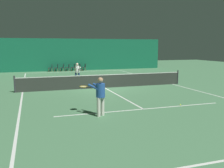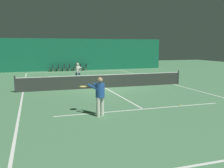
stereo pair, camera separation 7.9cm
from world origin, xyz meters
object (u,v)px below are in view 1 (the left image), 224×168
courtside_chair_0 (51,67)px  courtside_chair_2 (62,67)px  player_near (100,93)px  courtside_chair_1 (57,67)px  courtside_chair_5 (79,67)px  courtside_chair_6 (84,67)px  tennis_ball (180,105)px  courtside_chair_4 (73,67)px  tennis_net (105,81)px  player_far (77,71)px  courtside_chair_3 (68,67)px

courtside_chair_0 → courtside_chair_2: bearing=90.0°
player_near → courtside_chair_2: bearing=-36.7°
courtside_chair_0 → courtside_chair_1: 0.66m
courtside_chair_0 → courtside_chair_5: bearing=90.0°
courtside_chair_6 → tennis_ball: (0.80, -19.31, -0.45)m
player_near → courtside_chair_4: (2.19, 19.84, -0.47)m
courtside_chair_4 → courtside_chair_1: bearing=-90.0°
courtside_chair_4 → courtside_chair_5: bearing=90.0°
tennis_net → player_near: 7.20m
player_near → player_far: (0.95, 10.40, -0.05)m
player_far → courtside_chair_0: (-1.39, 9.44, -0.43)m
courtside_chair_0 → courtside_chair_6: 3.95m
tennis_ball → courtside_chair_4: bearing=96.2°
courtside_chair_0 → courtside_chair_4: same height
player_far → courtside_chair_2: 9.45m
courtside_chair_2 → courtside_chair_5: same height
player_far → courtside_chair_6: (2.55, 9.44, -0.43)m
courtside_chair_6 → player_near: bearing=-10.0°
courtside_chair_5 → tennis_net: bearing=-2.7°
courtside_chair_6 → tennis_ball: size_ratio=12.73×
courtside_chair_2 → courtside_chair_4: same height
courtside_chair_4 → courtside_chair_6: same height
tennis_net → courtside_chair_1: (-2.02, 13.01, -0.03)m
courtside_chair_6 → tennis_ball: courtside_chair_6 is taller
courtside_chair_3 → courtside_chair_4: size_ratio=1.00×
tennis_net → courtside_chair_0: bearing=101.6°
courtside_chair_1 → courtside_chair_6: (3.29, 0.00, 0.00)m
courtside_chair_2 → courtside_chair_6: 2.63m
courtside_chair_2 → courtside_chair_5: bearing=90.0°
tennis_net → courtside_chair_3: size_ratio=14.29×
courtside_chair_5 → courtside_chair_2: bearing=-90.0°
courtside_chair_0 → courtside_chair_3: same height
player_near → courtside_chair_3: 19.90m
courtside_chair_1 → player_far: bearing=4.4°
courtside_chair_1 → courtside_chair_2: same height
courtside_chair_2 → player_near: bearing=-2.5°
courtside_chair_1 → courtside_chair_4: bearing=90.0°
courtside_chair_0 → courtside_chair_5: 3.29m
tennis_ball → courtside_chair_3: bearing=98.2°
courtside_chair_0 → courtside_chair_3: (1.97, 0.00, 0.00)m
courtside_chair_3 → courtside_chair_4: same height
player_near → tennis_ball: player_near is taller
courtside_chair_1 → tennis_ball: bearing=11.9°
tennis_net → courtside_chair_0: size_ratio=14.29×
courtside_chair_4 → courtside_chair_6: 1.32m
tennis_net → courtside_chair_3: (-0.70, 13.01, -0.03)m
player_near → courtside_chair_5: size_ratio=1.96×
player_far → courtside_chair_4: 9.53m
courtside_chair_0 → courtside_chair_3: bearing=90.0°
courtside_chair_6 → player_far: bearing=-15.1°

